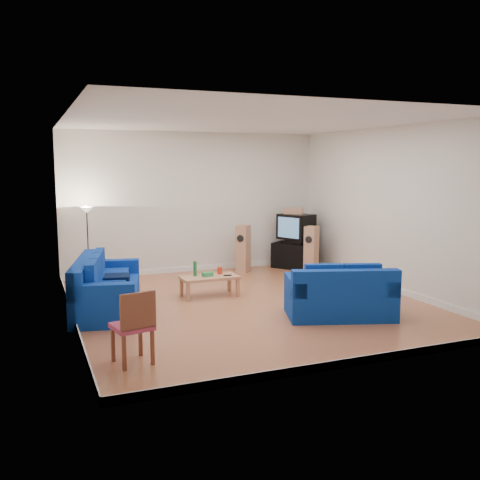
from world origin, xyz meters
name	(u,v)px	position (x,y,z in m)	size (l,w,h in m)	color
room	(249,218)	(0.00, 0.00, 1.54)	(6.01, 6.51, 3.21)	#984E2F
sofa_three_seat	(104,291)	(-2.44, 0.52, 0.33)	(1.48, 2.46, 0.89)	navy
sofa_loveseat	(340,298)	(1.06, -1.33, 0.32)	(1.90, 1.43, 0.84)	navy
coffee_table	(210,279)	(-0.46, 0.79, 0.34)	(1.08, 0.55, 0.39)	tan
bottle	(195,269)	(-0.71, 0.90, 0.53)	(0.07, 0.07, 0.28)	#197233
tissue_box	(208,274)	(-0.50, 0.78, 0.43)	(0.19, 0.11, 0.08)	green
red_canister	(220,271)	(-0.22, 0.90, 0.46)	(0.10, 0.10, 0.13)	red
remote	(228,275)	(-0.14, 0.69, 0.40)	(0.15, 0.05, 0.02)	black
tv_stand	(294,256)	(2.32, 2.69, 0.30)	(0.99, 0.55, 0.60)	black
av_receiver	(296,241)	(2.32, 2.63, 0.65)	(0.44, 0.36, 0.10)	black
television	(296,227)	(2.34, 2.66, 1.00)	(0.83, 0.93, 0.60)	black
centre_speaker	(293,211)	(2.30, 2.73, 1.38)	(0.44, 0.18, 0.15)	tan
speaker_left	(243,249)	(1.00, 2.70, 0.55)	(0.41, 0.41, 1.09)	tan
speaker_right	(311,250)	(2.38, 1.98, 0.54)	(0.41, 0.39, 1.08)	tan
floor_lamp	(87,221)	(-2.45, 2.70, 1.33)	(0.28, 0.28, 1.61)	black
dining_chair	(134,324)	(-2.44, -2.17, 0.53)	(0.53, 0.53, 0.94)	brown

